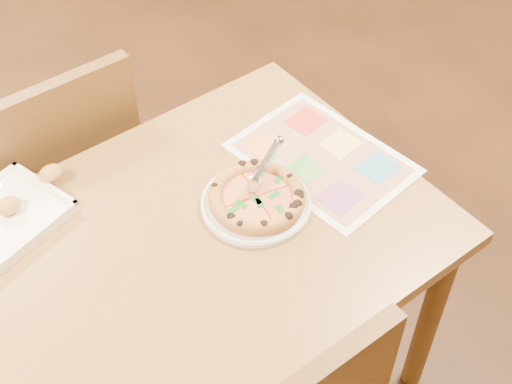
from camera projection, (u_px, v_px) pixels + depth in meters
room at (135, 21)px, 1.20m from camera, size 7.00×7.00×7.00m
dining_table at (172, 274)px, 1.73m from camera, size 1.30×0.85×0.72m
chair_far at (63, 157)px, 2.10m from camera, size 0.42×0.42×0.47m
plate at (256, 204)px, 1.76m from camera, size 0.30×0.30×0.01m
pizza at (257, 197)px, 1.75m from camera, size 0.24×0.24×0.04m
pizza_cutter at (264, 166)px, 1.74m from camera, size 0.14×0.06×0.09m
menu at (322, 158)px, 1.88m from camera, size 0.37×0.48×0.00m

